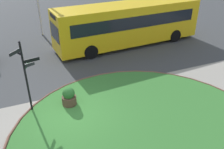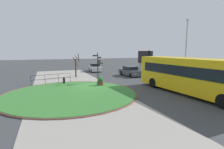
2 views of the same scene
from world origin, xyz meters
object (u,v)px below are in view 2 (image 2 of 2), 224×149
Objects in this scene: bollard_foreground at (64,81)px; traffic_light_near at (149,57)px; planter_near_signpost at (100,82)px; street_tree_bare at (76,66)px; bus_yellow at (191,75)px; lamppost_tall at (186,48)px; signpost_directional at (98,65)px; car_near_lane at (95,68)px; car_far_lane at (131,72)px; billboard_left at (145,58)px.

traffic_light_near is at bearing 108.60° from bollard_foreground.
planter_near_signpost is 0.30× the size of street_tree_bare.
street_tree_bare reaches higher than bus_yellow.
street_tree_bare is (-13.44, -7.69, -0.09)m from bus_yellow.
street_tree_bare is (-7.50, -12.66, -2.54)m from lamppost_tall.
signpost_directional reaches higher than street_tree_bare.
bollard_foreground is 15.58m from lamppost_tall.
car_near_lane is 0.53× the size of lamppost_tall.
lamppost_tall reaches higher than car_far_lane.
street_tree_bare is at bearing 26.02° from bus_yellow.
signpost_directional is at bearing 17.12° from street_tree_bare.
traffic_light_near is at bearing 124.04° from planter_near_signpost.
lamppost_tall is 11.88m from planter_near_signpost.
lamppost_tall reaches higher than bus_yellow.
billboard_left is (-11.72, 1.36, -1.70)m from lamppost_tall.
planter_near_signpost is (5.46, -6.52, -0.19)m from car_far_lane.
car_far_lane is at bearing 106.24° from bollard_foreground.
bollard_foreground is at bearing -101.03° from lamppost_tall.
lamppost_tall is at bearing -166.77° from traffic_light_near.
lamppost_tall is (2.11, 11.00, 2.03)m from signpost_directional.
traffic_light_near reaches higher than planter_near_signpost.
planter_near_signpost is (1.74, -0.30, -1.64)m from signpost_directional.
billboard_left is (-3.94, 1.68, -0.34)m from traffic_light_near.
lamppost_tall is at bearing 78.97° from bollard_foreground.
billboard_left is (-17.66, 6.33, 0.74)m from bus_yellow.
car_near_lane is at bearing 66.65° from traffic_light_near.
lamppost_tall reaches higher than planter_near_signpost.
car_far_lane is 8.51m from planter_near_signpost.
billboard_left reaches higher than street_tree_bare.
bollard_foreground is 0.77× the size of planter_near_signpost.
bus_yellow is at bearing 29.79° from street_tree_bare.
lamppost_tall is (7.78, 0.32, 1.37)m from traffic_light_near.
bollard_foreground is 0.18× the size of billboard_left.
car_far_lane is 8.12m from street_tree_bare.
billboard_left is (-5.90, 6.13, 1.78)m from car_far_lane.
bollard_foreground is at bearing -67.82° from billboard_left.
traffic_light_near is (5.42, 7.97, 2.11)m from car_near_lane.
planter_near_signpost is (-0.37, -11.29, -3.67)m from lamppost_tall.
signpost_directional is 5.66m from street_tree_bare.
traffic_light_near reaches higher than street_tree_bare.
bollard_foreground is at bearing 44.42° from bus_yellow.
planter_near_signpost is at bearing -8.84° from car_near_lane.
car_far_lane is 8.69m from billboard_left.
bollard_foreground is 0.10× the size of lamppost_tall.
bus_yellow is 2.65× the size of billboard_left.
car_far_lane is 5.30m from traffic_light_near.
street_tree_bare is (-7.13, -1.37, 1.14)m from planter_near_signpost.
bus_yellow is at bearing 45.11° from planter_near_signpost.
planter_near_signpost is (12.83, -3.01, -0.19)m from car_near_lane.
car_far_lane reaches higher than planter_near_signpost.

